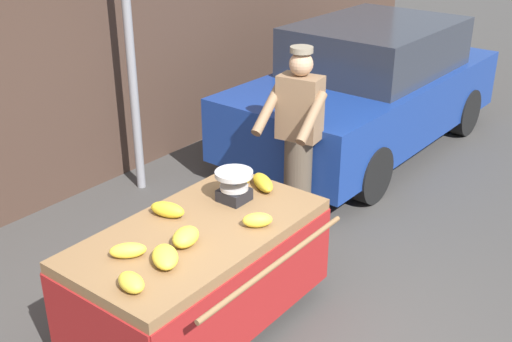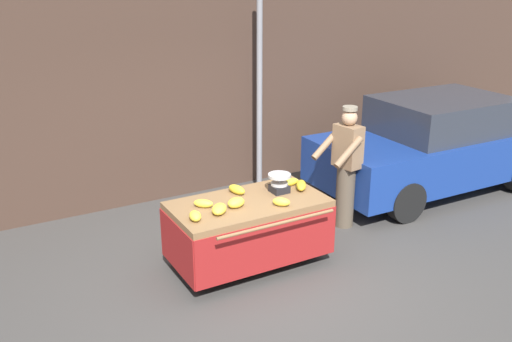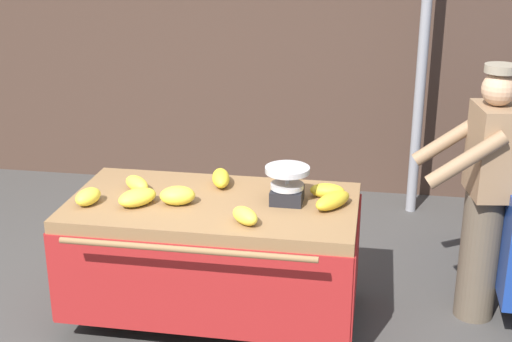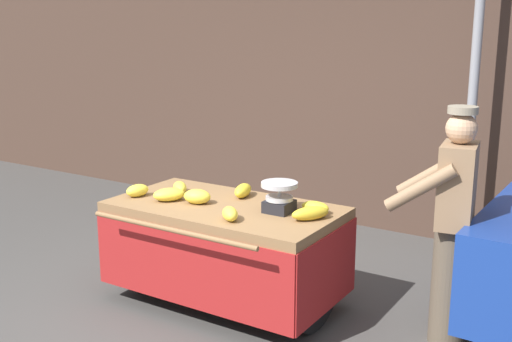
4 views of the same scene
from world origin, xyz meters
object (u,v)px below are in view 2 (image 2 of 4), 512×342
object	(u,v)px
weighing_scale	(279,183)
banana_bunch_7	(290,182)
parked_car	(434,145)
banana_bunch_5	(236,203)
banana_cart	(248,219)
banana_bunch_4	(203,203)
banana_bunch_3	(237,189)
vendor_person	(346,167)
banana_bunch_0	(281,202)
street_pole	(259,93)
banana_bunch_6	(219,209)
banana_bunch_1	(301,185)
banana_bunch_2	(195,216)

from	to	relation	value
weighing_scale	banana_bunch_7	distance (m)	0.28
parked_car	banana_bunch_5	bearing A→B (deg)	-168.00
banana_cart	banana_bunch_4	world-z (taller)	banana_bunch_4
banana_bunch_3	vendor_person	xyz separation A→B (m)	(1.71, 0.06, -0.03)
weighing_scale	banana_bunch_0	world-z (taller)	weighing_scale
banana_bunch_0	parked_car	world-z (taller)	parked_car
parked_car	street_pole	bearing A→B (deg)	151.57
banana_bunch_0	banana_bunch_3	distance (m)	0.65
banana_bunch_4	banana_bunch_6	xyz separation A→B (m)	(0.09, -0.24, 0.01)
banana_cart	banana_bunch_1	size ratio (longest dim) A/B	6.20
weighing_scale	parked_car	xyz separation A→B (m)	(3.36, 0.71, -0.22)
banana_bunch_2	parked_car	size ratio (longest dim) A/B	0.05
street_pole	vendor_person	world-z (taller)	street_pole
street_pole	banana_bunch_4	world-z (taller)	street_pole
banana_bunch_2	parked_car	distance (m)	4.68
weighing_scale	banana_bunch_0	bearing A→B (deg)	-118.35
banana_bunch_3	banana_bunch_4	distance (m)	0.55
banana_bunch_1	banana_bunch_5	bearing A→B (deg)	-173.84
street_pole	banana_cart	world-z (taller)	street_pole
weighing_scale	parked_car	bearing A→B (deg)	11.89
vendor_person	banana_bunch_5	bearing A→B (deg)	-167.52
banana_bunch_0	banana_bunch_1	size ratio (longest dim) A/B	0.69
banana_bunch_0	banana_bunch_7	distance (m)	0.67
vendor_person	banana_bunch_1	bearing A→B (deg)	-161.40
banana_cart	parked_car	world-z (taller)	parked_car
banana_bunch_6	parked_car	distance (m)	4.37
banana_bunch_0	parked_car	distance (m)	3.72
banana_bunch_1	banana_bunch_2	size ratio (longest dim) A/B	1.46
banana_bunch_6	vendor_person	world-z (taller)	vendor_person
banana_bunch_2	banana_bunch_4	bearing A→B (deg)	51.34
banana_bunch_1	banana_bunch_7	xyz separation A→B (m)	(-0.05, 0.17, -0.00)
banana_bunch_3	banana_bunch_7	bearing A→B (deg)	-7.06
banana_bunch_1	banana_bunch_4	bearing A→B (deg)	176.42
parked_car	banana_bunch_7	bearing A→B (deg)	-169.42
banana_bunch_3	banana_bunch_5	xyz separation A→B (m)	(-0.20, -0.36, 0.00)
banana_cart	banana_bunch_5	bearing A→B (deg)	-157.46
banana_bunch_4	vendor_person	bearing A→B (deg)	6.06
weighing_scale	banana_bunch_3	xyz separation A→B (m)	(-0.47, 0.21, -0.06)
banana_bunch_4	banana_bunch_5	bearing A→B (deg)	-29.38
weighing_scale	banana_bunch_5	xyz separation A→B (m)	(-0.67, -0.15, -0.06)
street_pole	banana_bunch_3	world-z (taller)	street_pole
vendor_person	parked_car	xyz separation A→B (m)	(2.12, 0.44, -0.12)
parked_car	banana_bunch_1	bearing A→B (deg)	-166.21
banana_bunch_1	vendor_person	world-z (taller)	vendor_person
banana_bunch_0	banana_bunch_1	distance (m)	0.59
banana_bunch_0	banana_bunch_2	size ratio (longest dim) A/B	1.01
banana_bunch_2	banana_bunch_4	world-z (taller)	banana_bunch_2
street_pole	banana_bunch_0	distance (m)	2.74
banana_bunch_1	banana_bunch_6	xyz separation A→B (m)	(-1.20, -0.16, 0.00)
banana_bunch_5	parked_car	world-z (taller)	parked_car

